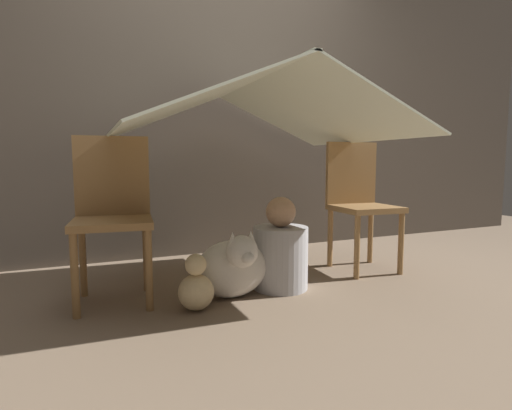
% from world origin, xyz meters
% --- Properties ---
extents(ground_plane, '(8.80, 8.80, 0.00)m').
position_xyz_m(ground_plane, '(0.00, 0.00, 0.00)').
color(ground_plane, '#7A6651').
extents(wall_back, '(7.00, 0.05, 2.50)m').
position_xyz_m(wall_back, '(0.00, 1.04, 1.25)').
color(wall_back, '#4C4238').
rests_on(wall_back, ground_plane).
extents(chair_left, '(0.42, 0.42, 0.86)m').
position_xyz_m(chair_left, '(-0.78, 0.16, 0.47)').
color(chair_left, olive).
rests_on(chair_left, ground_plane).
extents(chair_right, '(0.41, 0.41, 0.86)m').
position_xyz_m(chair_right, '(0.80, 0.16, 0.47)').
color(chair_right, olive).
rests_on(chair_right, ground_plane).
extents(sheet_canopy, '(1.58, 1.29, 0.34)m').
position_xyz_m(sheet_canopy, '(0.00, 0.09, 1.03)').
color(sheet_canopy, silver).
extents(person_front, '(0.31, 0.31, 0.53)m').
position_xyz_m(person_front, '(0.10, -0.03, 0.21)').
color(person_front, '#B2B2B7').
rests_on(person_front, ground_plane).
extents(dog, '(0.40, 0.38, 0.38)m').
position_xyz_m(dog, '(-0.21, -0.09, 0.17)').
color(dog, silver).
rests_on(dog, ground_plane).
extents(plush_toy, '(0.18, 0.18, 0.28)m').
position_xyz_m(plush_toy, '(-0.43, -0.17, 0.11)').
color(plush_toy, beige).
rests_on(plush_toy, ground_plane).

